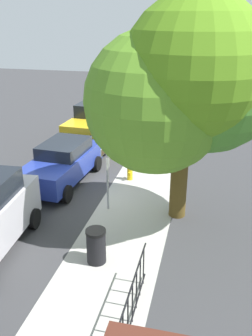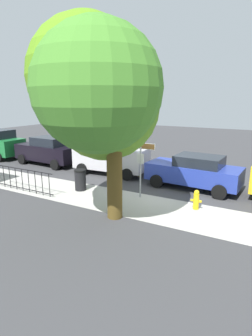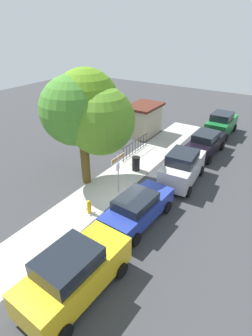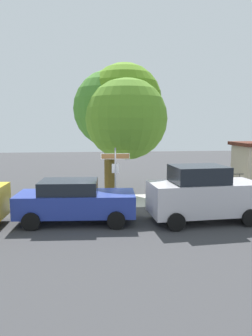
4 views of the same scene
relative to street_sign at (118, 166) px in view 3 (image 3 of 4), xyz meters
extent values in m
plane|color=#38383A|center=(-0.45, -0.40, -1.79)|extent=(60.00, 60.00, 0.00)
cube|color=#AAA79F|center=(1.55, 0.90, -1.78)|extent=(24.00, 2.60, 0.00)
cylinder|color=#9EA0A5|center=(0.00, 0.00, -0.46)|extent=(0.07, 0.07, 2.64)
cube|color=brown|center=(0.00, 0.00, 0.48)|extent=(1.25, 0.02, 0.22)
cube|color=white|center=(0.00, 0.00, 0.48)|extent=(1.28, 0.02, 0.25)
cube|color=silver|center=(0.00, 0.02, -0.07)|extent=(0.32, 0.02, 0.42)
cylinder|color=#54411A|center=(-0.13, 2.35, -0.33)|extent=(0.54, 0.54, 2.92)
sphere|color=#558B1B|center=(0.69, 2.66, 3.11)|extent=(3.88, 3.88, 3.88)
sphere|color=#43822A|center=(0.06, 2.99, 2.72)|extent=(4.10, 4.10, 4.10)
sphere|color=#578C25|center=(0.68, 1.65, 2.17)|extent=(4.04, 4.04, 4.04)
cube|color=gold|center=(-6.45, -2.48, -0.88)|extent=(4.56, 2.11, 1.16)
cube|color=black|center=(-6.72, -2.47, 0.01)|extent=(2.23, 1.76, 0.62)
cylinder|color=black|center=(-4.88, -1.63, -1.47)|extent=(0.65, 0.25, 0.64)
cylinder|color=black|center=(-4.99, -3.50, -1.47)|extent=(0.65, 0.25, 0.64)
cylinder|color=black|center=(-7.92, -1.47, -1.47)|extent=(0.65, 0.25, 0.64)
cylinder|color=black|center=(-8.02, -3.33, -1.47)|extent=(0.65, 0.25, 0.64)
cube|color=#233695|center=(-1.65, -2.33, -1.06)|extent=(4.46, 1.99, 0.81)
cube|color=black|center=(-1.91, -2.31, -0.41)|extent=(2.18, 1.65, 0.48)
cylinder|color=black|center=(-0.12, -1.56, -1.47)|extent=(0.65, 0.26, 0.64)
cylinder|color=black|center=(-0.23, -3.28, -1.47)|extent=(0.65, 0.26, 0.64)
cylinder|color=black|center=(-3.07, -1.37, -1.47)|extent=(0.65, 0.26, 0.64)
cylinder|color=black|center=(-3.18, -3.09, -1.47)|extent=(0.65, 0.26, 0.64)
cube|color=#BEBAC1|center=(3.15, -2.71, -0.87)|extent=(4.21, 2.04, 1.19)
cube|color=black|center=(2.90, -2.73, 0.04)|extent=(2.07, 1.69, 0.63)
cylinder|color=black|center=(4.48, -1.73, -1.47)|extent=(0.65, 0.26, 0.64)
cylinder|color=black|center=(4.60, -3.51, -1.47)|extent=(0.65, 0.26, 0.64)
cylinder|color=black|center=(1.70, -1.92, -1.47)|extent=(0.65, 0.26, 0.64)
cylinder|color=black|center=(1.82, -3.69, -1.47)|extent=(0.65, 0.26, 0.64)
cube|color=black|center=(7.95, -2.66, -0.99)|extent=(4.41, 1.89, 0.95)
cube|color=black|center=(7.69, -2.65, -0.25)|extent=(2.15, 1.59, 0.53)
cylinder|color=black|center=(9.46, -1.87, -1.47)|extent=(0.65, 0.25, 0.64)
cylinder|color=black|center=(9.39, -3.57, -1.47)|extent=(0.65, 0.25, 0.64)
cylinder|color=black|center=(6.51, -1.74, -1.47)|extent=(0.65, 0.25, 0.64)
cylinder|color=black|center=(6.44, -3.45, -1.47)|extent=(0.65, 0.25, 0.64)
cube|color=#1A6830|center=(12.75, -2.49, -0.92)|extent=(4.24, 1.87, 1.10)
cube|color=black|center=(12.50, -2.48, -0.07)|extent=(2.04, 1.62, 0.59)
cylinder|color=black|center=(14.19, -1.61, -1.47)|extent=(0.64, 0.23, 0.64)
cylinder|color=black|center=(14.17, -3.41, -1.47)|extent=(0.64, 0.23, 0.64)
cylinder|color=black|center=(11.33, -1.56, -1.47)|extent=(0.64, 0.23, 0.64)
cylinder|color=black|center=(11.30, -3.37, -1.47)|extent=(0.64, 0.23, 0.64)
cylinder|color=black|center=(5.14, 1.90, -0.74)|extent=(3.78, 0.04, 0.04)
cylinder|color=black|center=(5.14, 1.90, -1.67)|extent=(3.78, 0.04, 0.04)
cylinder|color=black|center=(3.46, 1.90, -1.26)|extent=(0.03, 0.03, 1.05)
cylinder|color=black|center=(3.88, 1.90, -1.26)|extent=(0.03, 0.03, 1.05)
cylinder|color=black|center=(4.30, 1.90, -1.26)|extent=(0.03, 0.03, 1.05)
cylinder|color=black|center=(4.72, 1.90, -1.26)|extent=(0.03, 0.03, 1.05)
cylinder|color=black|center=(5.14, 1.90, -1.26)|extent=(0.03, 0.03, 1.05)
cylinder|color=black|center=(5.56, 1.90, -1.26)|extent=(0.03, 0.03, 1.05)
cylinder|color=black|center=(5.98, 1.90, -1.26)|extent=(0.03, 0.03, 1.05)
cylinder|color=black|center=(6.40, 1.90, -1.26)|extent=(0.03, 0.03, 1.05)
cylinder|color=black|center=(6.82, 1.90, -1.26)|extent=(0.03, 0.03, 1.05)
cube|color=tan|center=(9.03, 3.40, -0.55)|extent=(3.12, 2.12, 2.46)
cube|color=#4C2319|center=(9.03, 3.40, 0.78)|extent=(3.48, 2.48, 0.20)
cylinder|color=yellow|center=(-2.50, 0.20, -1.48)|extent=(0.22, 0.22, 0.62)
sphere|color=yellow|center=(-2.50, 0.20, -1.10)|extent=(0.20, 0.20, 0.20)
cylinder|color=yellow|center=(-2.66, 0.20, -1.44)|extent=(0.10, 0.09, 0.09)
cylinder|color=yellow|center=(-2.34, 0.20, -1.44)|extent=(0.10, 0.09, 0.09)
cylinder|color=black|center=(2.87, 0.50, -1.34)|extent=(0.52, 0.52, 0.90)
cylinder|color=black|center=(2.87, 0.50, -0.85)|extent=(0.55, 0.55, 0.08)
camera|label=1|loc=(10.61, 3.16, 4.43)|focal=39.04mm
camera|label=2|loc=(-5.01, 10.38, 2.43)|focal=29.78mm
camera|label=3|loc=(-11.13, -7.66, 7.26)|focal=28.78mm
camera|label=4|loc=(-1.05, -13.98, 1.84)|focal=33.68mm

